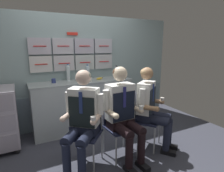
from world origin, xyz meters
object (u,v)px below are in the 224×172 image
object	(u,v)px
water_bottle_blue_cap	(88,72)
service_trolley	(3,117)
folding_chair_right	(141,114)
snack_banana	(99,78)
paper_cup_tan	(79,79)
folding_chair_center	(117,120)
crew_member_right	(151,105)
crew_member_left	(82,116)
crew_member_center	(123,110)
folding_chair_left	(87,125)

from	to	relation	value
water_bottle_blue_cap	service_trolley	bearing A→B (deg)	-169.11
folding_chair_right	snack_banana	bearing A→B (deg)	105.15
paper_cup_tan	folding_chair_center	bearing A→B (deg)	-76.47
service_trolley	folding_chair_center	bearing A→B (deg)	-31.88
service_trolley	folding_chair_center	xyz separation A→B (m)	(1.49, -0.93, 0.01)
folding_chair_right	crew_member_right	size ratio (longest dim) A/B	0.67
service_trolley	water_bottle_blue_cap	bearing A→B (deg)	10.89
folding_chair_center	service_trolley	bearing A→B (deg)	148.12
crew_member_left	paper_cup_tan	distance (m)	1.18
snack_banana	service_trolley	bearing A→B (deg)	-176.45
water_bottle_blue_cap	paper_cup_tan	bearing A→B (deg)	-138.75
crew_member_center	paper_cup_tan	world-z (taller)	crew_member_center
folding_chair_right	crew_member_center	bearing A→B (deg)	-156.45
water_bottle_blue_cap	snack_banana	distance (m)	0.28
water_bottle_blue_cap	folding_chair_left	bearing A→B (deg)	-110.90
folding_chair_center	crew_member_right	size ratio (longest dim) A/B	0.67
folding_chair_right	paper_cup_tan	world-z (taller)	paper_cup_tan
crew_member_center	folding_chair_right	size ratio (longest dim) A/B	1.54
crew_member_right	snack_banana	world-z (taller)	crew_member_right
folding_chair_left	crew_member_right	size ratio (longest dim) A/B	0.67
crew_member_left	snack_banana	distance (m)	1.37
service_trolley	paper_cup_tan	world-z (taller)	paper_cup_tan
crew_member_left	crew_member_center	world-z (taller)	crew_member_center
folding_chair_left	service_trolley	bearing A→B (deg)	138.61
folding_chair_right	paper_cup_tan	xyz separation A→B (m)	(-0.69, 0.96, 0.46)
folding_chair_left	paper_cup_tan	world-z (taller)	paper_cup_tan
water_bottle_blue_cap	folding_chair_center	bearing A→B (deg)	-90.26
folding_chair_left	water_bottle_blue_cap	distance (m)	1.40
crew_member_left	snack_banana	size ratio (longest dim) A/B	7.50
crew_member_center	paper_cup_tan	bearing A→B (deg)	102.19
snack_banana	water_bottle_blue_cap	bearing A→B (deg)	133.15
service_trolley	crew_member_right	size ratio (longest dim) A/B	0.76
paper_cup_tan	snack_banana	world-z (taller)	paper_cup_tan
folding_chair_right	snack_banana	size ratio (longest dim) A/B	4.93
crew_member_center	water_bottle_blue_cap	world-z (taller)	crew_member_center
service_trolley	crew_member_center	xyz separation A→B (m)	(1.50, -1.08, 0.22)
crew_member_left	paper_cup_tan	size ratio (longest dim) A/B	15.72
folding_chair_left	crew_member_left	size ratio (longest dim) A/B	0.66
service_trolley	folding_chair_left	size ratio (longest dim) A/B	1.13
folding_chair_left	snack_banana	bearing A→B (deg)	58.17
folding_chair_left	water_bottle_blue_cap	world-z (taller)	water_bottle_blue_cap
water_bottle_blue_cap	snack_banana	size ratio (longest dim) A/B	1.61
folding_chair_right	paper_cup_tan	size ratio (longest dim) A/B	10.33
folding_chair_left	folding_chair_right	distance (m)	0.90
service_trolley	water_bottle_blue_cap	world-z (taller)	water_bottle_blue_cap
service_trolley	snack_banana	world-z (taller)	snack_banana
crew_member_left	folding_chair_left	bearing A→B (deg)	49.70
folding_chair_left	folding_chair_right	bearing A→B (deg)	1.34
crew_member_left	folding_chair_right	bearing A→B (deg)	8.07
service_trolley	crew_member_left	xyz separation A→B (m)	(0.93, -1.03, 0.20)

